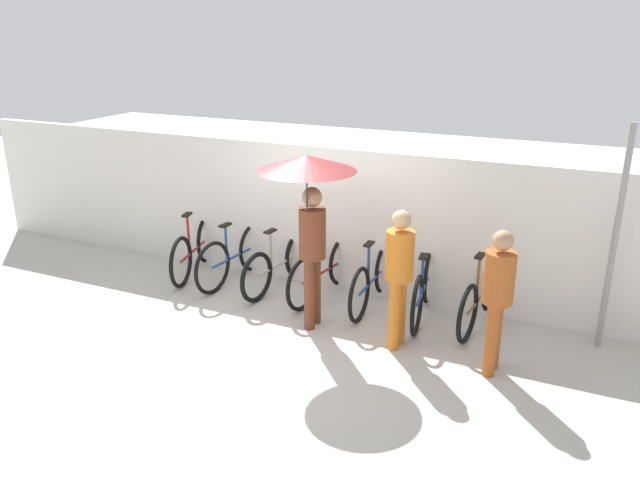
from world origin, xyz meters
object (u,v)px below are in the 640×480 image
pedestrian_center (399,269)px  pedestrian_trailing (498,292)px  parked_bicycle_5 (423,288)px  parked_bicycle_6 (480,297)px  parked_bicycle_3 (324,270)px  parked_bicycle_1 (235,256)px  parked_bicycle_4 (373,279)px  pedestrian_leading (309,190)px  parked_bicycle_0 (194,249)px  parked_bicycle_2 (279,264)px

pedestrian_center → pedestrian_trailing: size_ratio=1.03×
parked_bicycle_5 → parked_bicycle_6: (0.70, 0.07, -0.01)m
parked_bicycle_3 → parked_bicycle_5: 1.39m
parked_bicycle_1 → parked_bicycle_4: 2.09m
pedestrian_leading → pedestrian_trailing: pedestrian_leading is taller
parked_bicycle_6 → pedestrian_trailing: pedestrian_trailing is taller
parked_bicycle_0 → pedestrian_leading: (2.32, -0.91, 1.36)m
parked_bicycle_3 → parked_bicycle_6: parked_bicycle_3 is taller
parked_bicycle_1 → parked_bicycle_6: size_ratio=1.02×
parked_bicycle_6 → pedestrian_trailing: (0.34, -1.06, 0.56)m
parked_bicycle_0 → parked_bicycle_2: parked_bicycle_0 is taller
parked_bicycle_1 → pedestrian_trailing: 3.99m
parked_bicycle_2 → pedestrian_center: bearing=-108.4°
parked_bicycle_2 → pedestrian_trailing: (3.13, -1.04, 0.57)m
parked_bicycle_0 → parked_bicycle_3: 2.09m
parked_bicycle_2 → parked_bicycle_3: size_ratio=1.01×
parked_bicycle_2 → pedestrian_leading: (0.93, -0.95, 1.39)m
parked_bicycle_2 → pedestrian_trailing: 3.34m
parked_bicycle_0 → pedestrian_center: (3.42, -0.88, 0.57)m
pedestrian_trailing → parked_bicycle_6: bearing=-68.2°
parked_bicycle_0 → parked_bicycle_4: (2.79, 0.04, -0.01)m
pedestrian_trailing → parked_bicycle_2: bearing=-14.1°
parked_bicycle_5 → parked_bicycle_6: size_ratio=1.01×
parked_bicycle_0 → parked_bicycle_2: bearing=-102.2°
parked_bicycle_5 → pedestrian_center: (-0.06, -0.87, 0.57)m
parked_bicycle_1 → parked_bicycle_2: size_ratio=1.00×
parked_bicycle_4 → pedestrian_trailing: bearing=-122.0°
parked_bicycle_0 → pedestrian_center: size_ratio=1.04×
parked_bicycle_6 → pedestrian_leading: size_ratio=0.79×
pedestrian_center → parked_bicycle_3: bearing=-30.6°
pedestrian_leading → pedestrian_center: 1.35m
pedestrian_center → parked_bicycle_0: bearing=-10.4°
parked_bicycle_0 → parked_bicycle_6: (4.19, 0.06, -0.01)m
parked_bicycle_1 → parked_bicycle_4: parked_bicycle_4 is taller
parked_bicycle_6 → pedestrian_center: bearing=146.4°
parked_bicycle_3 → pedestrian_leading: pedestrian_leading is taller
parked_bicycle_3 → parked_bicycle_5: bearing=-83.6°
parked_bicycle_2 → parked_bicycle_5: bearing=-85.5°
parked_bicycle_1 → pedestrian_center: bearing=-102.9°
parked_bicycle_2 → parked_bicycle_4: 1.39m
parked_bicycle_5 → pedestrian_center: size_ratio=1.05×
parked_bicycle_1 → parked_bicycle_3: 1.40m
parked_bicycle_1 → pedestrian_center: pedestrian_center is taller
parked_bicycle_4 → parked_bicycle_6: parked_bicycle_4 is taller
parked_bicycle_3 → pedestrian_center: size_ratio=1.05×
parked_bicycle_0 → pedestrian_leading: pedestrian_leading is taller
parked_bicycle_0 → parked_bicycle_4: parked_bicycle_0 is taller
parked_bicycle_6 → pedestrian_center: (-0.76, -0.94, 0.58)m
pedestrian_leading → pedestrian_center: (1.10, 0.04, -0.79)m
pedestrian_leading → parked_bicycle_5: bearing=-142.7°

